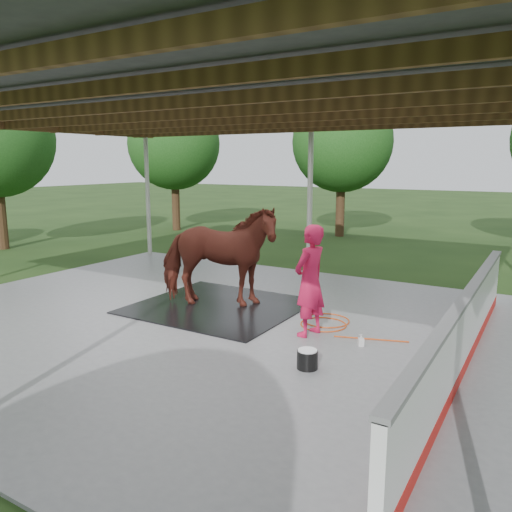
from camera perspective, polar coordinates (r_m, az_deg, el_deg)
The scene contains 12 objects.
ground at distance 9.63m, azimuth -6.02°, elevation -7.57°, with size 100.00×100.00×0.00m, color #1E3814.
concrete_slab at distance 9.62m, azimuth -6.02°, elevation -7.43°, with size 12.00×10.00×0.05m, color slate.
pavilion_structure at distance 9.20m, azimuth -6.51°, elevation 16.60°, with size 12.60×10.60×4.05m.
dasher_board at distance 7.73m, azimuth 22.64°, elevation -8.35°, with size 0.16×8.00×1.15m.
tree_belt at distance 9.75m, azimuth -1.71°, elevation 15.27°, with size 28.00×28.00×5.80m.
rubber_mat at distance 10.44m, azimuth -4.30°, elevation -5.72°, with size 3.27×3.06×0.02m, color black.
horse at distance 10.20m, azimuth -4.38°, elevation -0.03°, with size 1.12×2.47×2.08m, color maroon.
handler at distance 8.57m, azimuth 6.18°, elevation -2.81°, with size 0.70×0.46×1.93m, color #C21440.
wash_bucket at distance 7.42m, azimuth 5.89°, elevation -11.61°, with size 0.31×0.31×0.29m.
soap_bottle_a at distance 7.53m, azimuth 6.40°, elevation -11.35°, with size 0.11×0.11×0.28m, color silver.
soap_bottle_b at distance 8.42m, azimuth 11.92°, elevation -9.40°, with size 0.09×0.09×0.20m, color #338CD8.
hose_coil at distance 9.47m, azimuth 7.96°, elevation -7.54°, with size 2.09×1.20×0.02m.
Camera 1 is at (5.53, -7.29, 3.00)m, focal length 35.00 mm.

